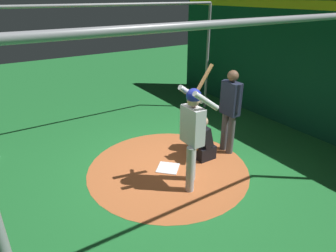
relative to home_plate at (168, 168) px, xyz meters
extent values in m
plane|color=#1E6B2D|center=(0.00, 0.00, -0.01)|extent=(25.25, 25.25, 0.00)
cylinder|color=#B76033|center=(0.00, 0.00, -0.01)|extent=(3.24, 3.24, 0.01)
cube|color=white|center=(0.00, 0.00, 0.00)|extent=(0.59, 0.59, 0.01)
cylinder|color=#B3B3B7|center=(0.06, 0.82, 0.43)|extent=(0.15, 0.15, 0.88)
cylinder|color=#B3B3B7|center=(-0.18, 0.55, 0.43)|extent=(0.15, 0.15, 0.88)
cube|color=silver|center=(-0.06, 0.69, 1.20)|extent=(0.22, 0.44, 0.66)
cylinder|color=silver|center=(-0.16, 0.88, 1.67)|extent=(0.53, 0.09, 0.41)
cylinder|color=silver|center=(-0.16, 0.49, 1.67)|extent=(0.53, 0.09, 0.41)
sphere|color=tan|center=(-0.06, 0.69, 1.66)|extent=(0.23, 0.23, 0.23)
sphere|color=navy|center=(-0.06, 0.69, 1.72)|extent=(0.25, 0.25, 0.25)
cylinder|color=olive|center=(-0.28, 0.55, 1.81)|extent=(0.54, 0.06, 0.73)
cube|color=black|center=(-0.88, 0.03, 0.14)|extent=(0.40, 0.40, 0.30)
cube|color=black|center=(-0.84, 0.03, 0.51)|extent=(0.31, 0.40, 0.49)
sphere|color=tan|center=(-0.82, 0.03, 0.85)|extent=(0.23, 0.23, 0.23)
cube|color=gray|center=(-0.72, 0.03, 0.85)|extent=(0.03, 0.20, 0.20)
ellipsoid|color=brown|center=(-0.56, 0.09, 0.39)|extent=(0.12, 0.28, 0.22)
cylinder|color=#4C4C51|center=(-1.51, 0.19, 0.44)|extent=(0.15, 0.15, 0.89)
cylinder|color=#4C4C51|center=(-1.51, -0.01, 0.44)|extent=(0.15, 0.15, 0.89)
cube|color=#1E2338|center=(-1.51, 0.09, 1.24)|extent=(0.22, 0.42, 0.71)
cylinder|color=#1E2338|center=(-1.51, 0.29, 1.29)|extent=(0.09, 0.09, 0.60)
cylinder|color=#1E2338|center=(-1.51, -0.11, 1.29)|extent=(0.09, 0.09, 0.60)
sphere|color=brown|center=(-1.51, 0.09, 1.72)|extent=(0.23, 0.23, 0.23)
cube|color=#0F472D|center=(-3.92, 0.00, 1.57)|extent=(0.20, 9.25, 3.16)
cube|color=yellow|center=(-3.81, 0.00, 3.00)|extent=(0.03, 9.07, 0.20)
cylinder|color=gray|center=(-2.88, -2.36, 1.50)|extent=(0.08, 0.08, 3.02)
cylinder|color=gray|center=(0.00, -2.36, 3.01)|extent=(5.76, 0.07, 0.07)
cylinder|color=gray|center=(0.00, 2.36, 3.01)|extent=(5.76, 0.07, 0.07)
camera|label=1|loc=(2.72, 4.26, 3.24)|focal=31.21mm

